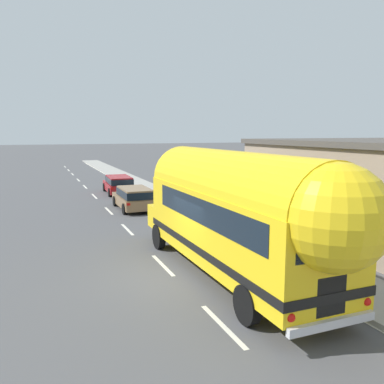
% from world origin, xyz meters
% --- Properties ---
extents(ground_plane, '(300.00, 300.00, 0.00)m').
position_xyz_m(ground_plane, '(0.00, 0.00, 0.00)').
color(ground_plane, '#4C4C4F').
extents(lane_markings, '(3.55, 80.00, 0.01)m').
position_xyz_m(lane_markings, '(2.40, 13.00, 0.00)').
color(lane_markings, silver).
rests_on(lane_markings, ground).
extents(sidewalk_slab, '(2.39, 90.00, 0.15)m').
position_xyz_m(sidewalk_slab, '(4.61, 10.00, 0.07)').
color(sidewalk_slab, '#9E9B93').
rests_on(sidewalk_slab, ground).
extents(painted_bus, '(2.72, 11.59, 4.12)m').
position_xyz_m(painted_bus, '(1.72, -1.11, 2.30)').
color(painted_bus, yellow).
rests_on(painted_bus, ground).
extents(car_lead, '(1.93, 4.26, 1.37)m').
position_xyz_m(car_lead, '(1.52, 11.83, 0.79)').
color(car_lead, olive).
rests_on(car_lead, ground).
extents(car_second, '(2.05, 4.51, 1.37)m').
position_xyz_m(car_second, '(1.93, 18.57, 0.79)').
color(car_second, '#A5191E').
rests_on(car_second, ground).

